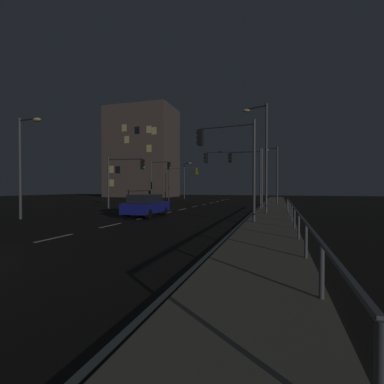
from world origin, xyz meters
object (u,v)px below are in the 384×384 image
Objects in this scene: traffic_light_overhead_east at (159,173)px; traffic_light_near_left at (182,176)px; car at (146,205)px; street_lamp_corner at (263,148)px; street_lamp_mid_block at (275,169)px; traffic_light_mid_right at (247,167)px; traffic_light_mid_left at (124,172)px; traffic_light_far_left at (229,152)px; traffic_light_far_center at (235,166)px; street_lamp_far_end at (185,177)px; building_distant at (142,153)px; street_lamp_across_street at (23,158)px.

traffic_light_near_left is at bearing 84.32° from traffic_light_overhead_east.
car is at bearing -76.93° from traffic_light_near_left.
street_lamp_corner is at bearing 28.60° from car.
traffic_light_near_left is 0.79× the size of street_lamp_mid_block.
traffic_light_overhead_east is (-6.03, 16.00, 3.07)m from car.
traffic_light_mid_left is (-11.38, -4.31, -0.58)m from traffic_light_mid_right.
traffic_light_far_center is at bearing 96.32° from traffic_light_far_left.
traffic_light_mid_left is at bearing -85.62° from street_lamp_far_end.
car is 8.96m from traffic_light_mid_left.
building_distant is at bearing 117.38° from car.
traffic_light_far_left reaches higher than traffic_light_near_left.
street_lamp_corner is (7.68, 4.19, 4.20)m from car.
street_lamp_far_end is 17.18m from building_distant.
traffic_light_mid_left is 0.77× the size of street_lamp_far_end.
traffic_light_mid_right is 0.29× the size of building_distant.
car is 8.42m from street_lamp_across_street.
building_distant is at bearing 132.26° from traffic_light_mid_right.
building_distant reaches higher than traffic_light_near_left.
traffic_light_mid_left is 14.17m from traffic_light_far_left.
traffic_light_near_left is at bearing 103.07° from car.
traffic_light_far_left is 18.40m from street_lamp_mid_block.
car is 0.66× the size of street_lamp_mid_block.
street_lamp_far_end is at bearing 90.92° from street_lamp_across_street.
traffic_light_overhead_east is at bearing 92.96° from traffic_light_mid_left.
street_lamp_mid_block reaches higher than street_lamp_far_end.
car is 31.98m from street_lamp_far_end.
street_lamp_far_end is (-2.08, 7.95, 0.30)m from traffic_light_near_left.
street_lamp_corner is at bearing -55.62° from traffic_light_far_center.
traffic_light_overhead_east is at bearing 87.61° from street_lamp_across_street.
street_lamp_mid_block is at bearing 2.50° from traffic_light_overhead_east.
traffic_light_far_center is at bearing 45.00° from street_lamp_across_street.
street_lamp_corner is (2.69, -3.93, 0.96)m from traffic_light_far_center.
traffic_light_mid_right is 39.95m from building_distant.
street_lamp_corner is 30.73m from street_lamp_far_end.
car is at bearing -69.35° from traffic_light_overhead_east.
traffic_light_far_left is 1.05× the size of traffic_light_far_center.
street_lamp_across_street is (-12.70, -14.53, -0.17)m from traffic_light_mid_right.
street_lamp_corner is at bearing -40.73° from traffic_light_overhead_east.
traffic_light_overhead_east is 0.28× the size of building_distant.
traffic_light_far_left is 27.12m from traffic_light_near_left.
traffic_light_near_left is 22.90m from street_lamp_corner.
traffic_light_overhead_east is at bearing 124.49° from traffic_light_far_left.
building_distant is (-26.58, 29.25, 5.79)m from traffic_light_mid_right.
traffic_light_near_left is 0.64× the size of street_lamp_corner.
building_distant is at bearing 128.40° from street_lamp_corner.
traffic_light_far_center is at bearing -112.02° from street_lamp_mid_block.
traffic_light_mid_right is at bearing 105.57° from street_lamp_corner.
traffic_light_near_left is 0.27× the size of building_distant.
building_distant reaches higher than street_lamp_corner.
street_lamp_corner reaches higher than street_lamp_far_end.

